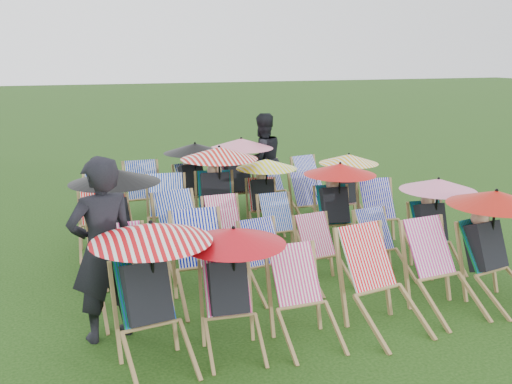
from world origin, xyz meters
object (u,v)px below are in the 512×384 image
object	(u,v)px
deckchair_0	(152,293)
deckchair_29	(315,183)
person_left	(103,250)
deckchair_5	(496,245)
person_rear	(262,160)

from	to	relation	value
deckchair_0	deckchair_29	xyz separation A→B (m)	(3.87, 4.57, -0.24)
person_left	deckchair_5	bearing A→B (deg)	155.73
deckchair_0	person_rear	world-z (taller)	person_rear
person_rear	deckchair_0	bearing A→B (deg)	49.83
deckchair_0	person_left	world-z (taller)	person_left
deckchair_0	deckchair_29	size ratio (longest dim) A/B	1.40
person_left	person_rear	distance (m)	5.52
person_rear	person_left	bearing A→B (deg)	43.14
deckchair_0	deckchair_5	size ratio (longest dim) A/B	1.03
person_left	person_rear	bearing A→B (deg)	-143.22
deckchair_0	person_rear	xyz separation A→B (m)	(2.99, 5.05, 0.17)
deckchair_0	person_rear	size ratio (longest dim) A/B	0.76
deckchair_29	person_rear	size ratio (longest dim) A/B	0.54
deckchair_5	deckchair_29	world-z (taller)	deckchair_5
deckchair_0	person_rear	bearing A→B (deg)	52.10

